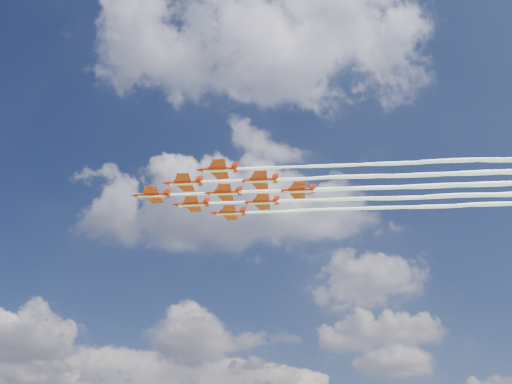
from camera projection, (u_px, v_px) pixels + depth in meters
The scene contains 8 objects.
jet_lead at pixel (369, 188), 143.74m from camera, with size 135.04×10.09×2.93m.
jet_row2_port at pixel (412, 175), 137.61m from camera, with size 135.04×10.09×2.93m.
jet_row2_starb at pixel (403, 198), 148.67m from camera, with size 135.04×10.09×2.93m.
jet_row3_port at pixel (458, 161), 131.48m from camera, with size 135.04×10.09×2.93m.
jet_row3_centre at pixel (445, 185), 142.54m from camera, with size 135.04×10.09×2.93m.
jet_row3_starb at pixel (434, 206), 153.60m from camera, with size 135.04×10.09×2.93m.
jet_row4_port at pixel (491, 172), 136.41m from camera, with size 135.04×10.09×2.93m.
jet_row4_starb at pixel (476, 195), 147.47m from camera, with size 135.04×10.09×2.93m.
Camera 1 is at (27.94, -122.06, 4.00)m, focal length 35.00 mm.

